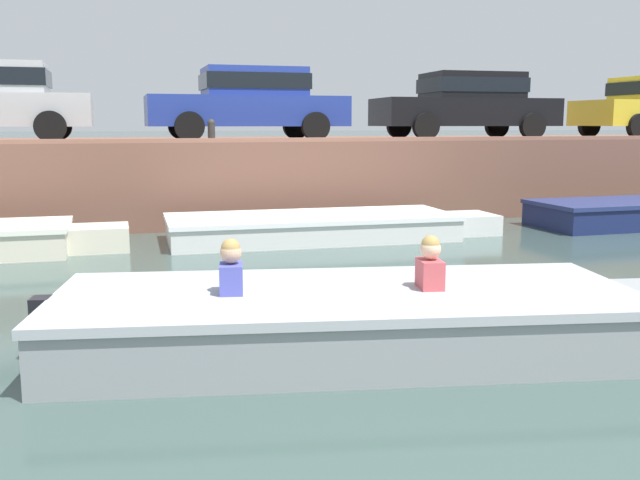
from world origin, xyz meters
name	(u,v)px	position (x,y,z in m)	size (l,w,h in m)	color
ground_plane	(263,317)	(0.00, 6.41, 0.00)	(400.00, 400.00, 0.00)	#384C47
far_quay_wall	(175,177)	(0.00, 15.82, 0.84)	(60.00, 6.00, 1.69)	brown
far_wall_coping	(188,140)	(0.00, 12.94, 1.73)	(60.00, 0.24, 0.08)	#925F4C
boat_moored_central_white	(325,227)	(2.17, 11.20, 0.22)	(6.08, 2.09, 0.45)	white
motorboat_passing	(373,319)	(0.72, 5.03, 0.29)	(6.33, 2.93, 1.05)	#93999E
car_centre_blue	(249,101)	(1.52, 14.65, 2.53)	(4.28, 1.92, 1.54)	#233893
car_right_inner_black	(467,103)	(6.78, 14.64, 2.54)	(4.34, 2.06, 1.54)	black
mooring_bollard_mid	(211,130)	(0.46, 13.07, 1.93)	(0.15, 0.15, 0.45)	#2D2B28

